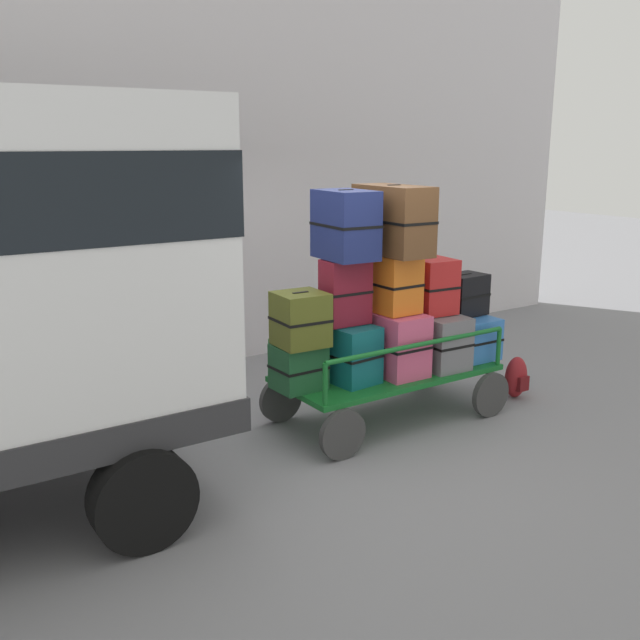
% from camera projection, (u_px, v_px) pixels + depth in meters
% --- Properties ---
extents(ground_plane, '(40.00, 40.00, 0.00)m').
position_uv_depth(ground_plane, '(324.00, 435.00, 6.57)').
color(ground_plane, gray).
extents(building_wall, '(12.00, 0.38, 5.00)m').
position_uv_depth(building_wall, '(192.00, 152.00, 8.16)').
color(building_wall, silver).
rests_on(building_wall, ground).
extents(luggage_cart, '(2.21, 1.08, 0.49)m').
position_uv_depth(luggage_cart, '(387.00, 380.00, 6.86)').
color(luggage_cart, '#146023').
rests_on(luggage_cart, ground).
extents(cart_railing, '(2.08, 0.94, 0.38)m').
position_uv_depth(cart_railing, '(388.00, 338.00, 6.76)').
color(cart_railing, '#146023').
rests_on(cart_railing, luggage_cart).
extents(suitcase_left_bottom, '(0.43, 0.38, 0.41)m').
position_uv_depth(suitcase_left_bottom, '(299.00, 367.00, 6.28)').
color(suitcase_left_bottom, '#194C28').
rests_on(suitcase_left_bottom, luggage_cart).
extents(suitcase_left_middle, '(0.44, 0.43, 0.47)m').
position_uv_depth(suitcase_left_middle, '(300.00, 319.00, 6.14)').
color(suitcase_left_middle, '#4C5119').
rests_on(suitcase_left_middle, suitcase_left_bottom).
extents(suitcase_midleft_bottom, '(0.45, 0.65, 0.53)m').
position_uv_depth(suitcase_midleft_bottom, '(345.00, 352.00, 6.51)').
color(suitcase_midleft_bottom, '#0F5960').
rests_on(suitcase_midleft_bottom, luggage_cart).
extents(suitcase_midleft_middle, '(0.43, 0.28, 0.59)m').
position_uv_depth(suitcase_midleft_middle, '(345.00, 292.00, 6.38)').
color(suitcase_midleft_middle, maroon).
rests_on(suitcase_midleft_middle, suitcase_midleft_bottom).
extents(suitcase_midleft_top, '(0.44, 0.62, 0.60)m').
position_uv_depth(suitcase_midleft_top, '(346.00, 225.00, 6.24)').
color(suitcase_midleft_top, navy).
rests_on(suitcase_midleft_top, suitcase_midleft_middle).
extents(suitcase_center_bottom, '(0.43, 0.76, 0.59)m').
position_uv_depth(suitcase_center_bottom, '(390.00, 341.00, 6.74)').
color(suitcase_center_bottom, '#CC4C72').
rests_on(suitcase_center_bottom, luggage_cart).
extents(suitcase_center_middle, '(0.38, 0.55, 0.54)m').
position_uv_depth(suitcase_center_middle, '(390.00, 283.00, 6.62)').
color(suitcase_center_middle, orange).
rests_on(suitcase_center_middle, suitcase_center_bottom).
extents(suitcase_center_top, '(0.41, 0.83, 0.62)m').
position_uv_depth(suitcase_center_top, '(393.00, 220.00, 6.46)').
color(suitcase_center_top, brown).
rests_on(suitcase_center_top, suitcase_center_middle).
extents(suitcase_midright_bottom, '(0.44, 0.86, 0.51)m').
position_uv_depth(suitcase_midright_bottom, '(429.00, 338.00, 7.00)').
color(suitcase_midright_bottom, slate).
rests_on(suitcase_midright_bottom, luggage_cart).
extents(suitcase_midright_middle, '(0.42, 0.57, 0.53)m').
position_uv_depth(suitcase_midright_middle, '(428.00, 285.00, 6.92)').
color(suitcase_midright_middle, '#B21E1E').
rests_on(suitcase_midright_middle, suitcase_midright_bottom).
extents(suitcase_right_bottom, '(0.43, 0.75, 0.42)m').
position_uv_depth(suitcase_right_bottom, '(463.00, 335.00, 7.31)').
color(suitcase_right_bottom, '#3372C6').
rests_on(suitcase_right_bottom, luggage_cart).
extents(suitcase_right_middle, '(0.44, 0.34, 0.42)m').
position_uv_depth(suitcase_right_middle, '(465.00, 294.00, 7.21)').
color(suitcase_right_middle, black).
rests_on(suitcase_right_middle, suitcase_right_bottom).
extents(backpack, '(0.27, 0.22, 0.44)m').
position_uv_depth(backpack, '(516.00, 377.00, 7.48)').
color(backpack, maroon).
rests_on(backpack, ground).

